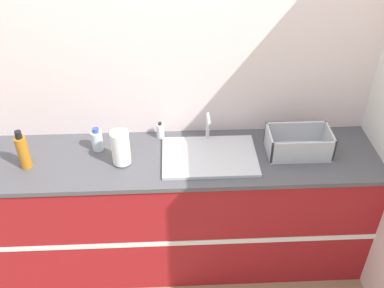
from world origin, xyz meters
TOP-DOWN VIEW (x-y plane):
  - ground_plane at (0.00, 0.00)m, footprint 12.00×12.00m
  - wall_back at (0.00, 0.61)m, footprint 4.94×0.06m
  - counter_cabinet at (0.00, 0.29)m, footprint 2.56×0.60m
  - sink at (0.19, 0.28)m, footprint 0.60×0.41m
  - paper_towel_roll at (-0.36, 0.24)m, footprint 0.11×0.11m
  - dish_rack at (0.76, 0.30)m, footprint 0.40×0.23m
  - bottle_clear at (-0.53, 0.40)m, footprint 0.07×0.07m
  - bottle_amber at (-0.95, 0.24)m, footprint 0.07×0.07m
  - soap_dispenser at (-0.13, 0.51)m, footprint 0.05×0.05m

SIDE VIEW (x-z plane):
  - ground_plane at x=0.00m, z-range 0.00..0.00m
  - counter_cabinet at x=0.00m, z-range 0.00..0.94m
  - sink at x=0.19m, z-range 0.84..1.06m
  - soap_dispenser at x=-0.13m, z-range 0.93..1.05m
  - dish_rack at x=0.76m, z-range 0.92..1.07m
  - bottle_clear at x=-0.53m, z-range 0.93..1.09m
  - bottle_amber at x=-0.95m, z-range 0.92..1.19m
  - paper_towel_roll at x=-0.36m, z-range 0.94..1.17m
  - wall_back at x=0.00m, z-range 0.00..2.60m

